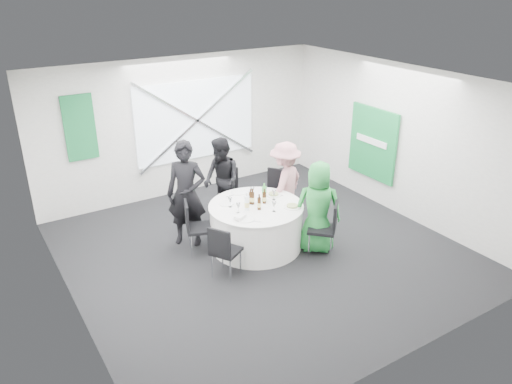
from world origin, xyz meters
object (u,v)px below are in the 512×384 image
person_man_back (221,180)px  person_woman_green (318,208)px  chair_front_right (327,224)px  person_woman_pink (285,184)px  clear_water_bottle (247,203)px  chair_back_left (194,224)px  chair_front_left (223,249)px  person_man_back_left (186,194)px  chair_back (230,190)px  banquet_table (256,226)px  green_water_bottle (264,194)px  chair_back_right (276,191)px

person_man_back → person_woman_green: size_ratio=1.02×
chair_front_right → person_woman_pink: person_woman_pink is taller
chair_front_right → person_woman_green: 0.31m
person_woman_pink → clear_water_bottle: (-1.12, -0.53, 0.11)m
chair_back_left → chair_front_left: (0.04, -0.90, -0.03)m
chair_back_left → chair_front_left: 0.90m
person_man_back_left → chair_back_left: bearing=-59.8°
chair_back → person_woman_green: size_ratio=0.60×
banquet_table → clear_water_bottle: 0.55m
clear_water_bottle → chair_back: bearing=72.4°
chair_back_left → person_man_back: size_ratio=0.58×
chair_front_left → person_woman_green: 1.73m
chair_back_left → person_woman_pink: (1.86, 0.12, 0.24)m
banquet_table → chair_back: bearing=81.2°
person_woman_green → person_man_back_left: bearing=-0.4°
green_water_bottle → chair_front_right: bearing=-55.4°
person_man_back_left → chair_back_right: bearing=37.6°
chair_back_right → green_water_bottle: (-0.66, -0.61, 0.33)m
chair_back_left → chair_front_right: (1.78, -1.18, 0.01)m
person_woman_pink → chair_front_right: bearing=59.6°
chair_front_right → person_man_back_left: size_ratio=0.52×
chair_back_left → person_woman_green: size_ratio=0.59×
person_man_back → person_woman_green: (0.79, -1.81, -0.01)m
person_man_back_left → person_man_back: (0.90, 0.46, -0.12)m
chair_back_left → clear_water_bottle: 0.92m
clear_water_bottle → green_water_bottle: bearing=18.5°
chair_front_left → clear_water_bottle: bearing=-86.6°
chair_front_left → green_water_bottle: size_ratio=2.71×
chair_back → green_water_bottle: 1.18m
chair_back_left → person_woman_pink: size_ratio=0.59×
person_woman_green → chair_back_right: bearing=-55.1°
chair_back_left → chair_back_right: (1.82, 0.34, 0.02)m
chair_back → person_woman_green: person_woman_green is taller
chair_back → person_woman_pink: bearing=-37.0°
person_woman_pink → green_water_bottle: size_ratio=4.86×
person_man_back_left → person_woman_pink: bearing=30.6°
chair_back → chair_front_left: chair_back is taller
chair_back_right → clear_water_bottle: clear_water_bottle is taller
banquet_table → green_water_bottle: size_ratio=4.88×
chair_back_left → chair_back_right: size_ratio=0.96×
person_woman_green → green_water_bottle: 0.92m
chair_front_left → chair_front_right: bearing=-130.2°
chair_front_right → person_woman_green: size_ratio=0.61×
chair_back_right → clear_water_bottle: size_ratio=3.13×
chair_front_left → person_woman_pink: (1.82, 1.01, 0.27)m
person_man_back → clear_water_bottle: size_ratio=5.15×
banquet_table → person_man_back_left: size_ratio=0.86×
person_woman_pink → chair_back: bearing=-72.9°
banquet_table → chair_back: (0.18, 1.19, 0.17)m
person_man_back_left → person_man_back: person_man_back_left is taller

